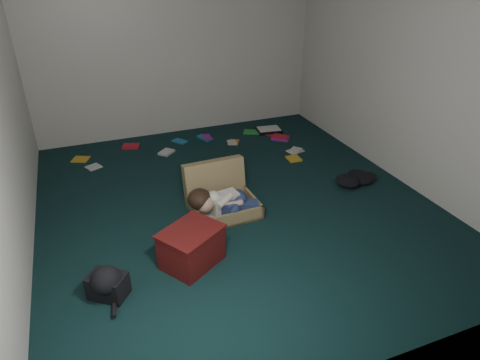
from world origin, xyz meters
TOP-DOWN VIEW (x-y plane):
  - floor at (0.00, 0.00)m, footprint 4.50×4.50m
  - wall_back at (0.00, 2.25)m, footprint 4.50×0.00m
  - wall_front at (0.00, -2.25)m, footprint 4.50×0.00m
  - wall_right at (2.00, 0.00)m, footprint 0.00×4.50m
  - suitcase at (-0.18, -0.06)m, footprint 0.68×0.66m
  - person at (-0.22, -0.23)m, footprint 0.72×0.33m
  - maroon_bin at (-0.70, -0.81)m, footprint 0.63×0.60m
  - backpack at (-1.42, -0.95)m, footprint 0.46×0.44m
  - clothing_pile at (1.50, -0.07)m, footprint 0.53×0.46m
  - paper_tray at (1.20, 1.73)m, footprint 0.39×0.32m
  - book_scatter at (0.19, 1.52)m, footprint 2.94×1.41m

SIDE VIEW (x-z plane):
  - floor at x=0.00m, z-range 0.00..0.00m
  - book_scatter at x=0.19m, z-range 0.00..0.02m
  - paper_tray at x=1.20m, z-range 0.00..0.05m
  - clothing_pile at x=1.50m, z-range 0.00..0.15m
  - backpack at x=-1.42m, z-range 0.00..0.21m
  - suitcase at x=-0.18m, z-range -0.10..0.39m
  - maroon_bin at x=-0.70m, z-range 0.00..0.34m
  - person at x=-0.22m, z-range 0.04..0.34m
  - wall_back at x=0.00m, z-range -0.95..3.55m
  - wall_front at x=0.00m, z-range -0.95..3.55m
  - wall_right at x=2.00m, z-range -0.95..3.55m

